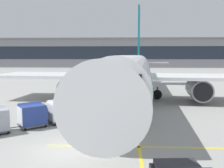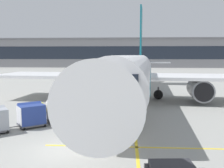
{
  "view_description": "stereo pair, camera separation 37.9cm",
  "coord_description": "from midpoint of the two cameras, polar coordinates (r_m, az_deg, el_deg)",
  "views": [
    {
      "loc": [
        3.48,
        -14.37,
        5.7
      ],
      "look_at": [
        2.35,
        10.35,
        2.84
      ],
      "focal_mm": 40.22,
      "sensor_mm": 36.0,
      "label": 1
    },
    {
      "loc": [
        3.86,
        -14.35,
        5.7
      ],
      "look_at": [
        2.35,
        10.35,
        2.84
      ],
      "focal_mm": 40.22,
      "sensor_mm": 36.0,
      "label": 2
    }
  ],
  "objects": [
    {
      "name": "belt_loader",
      "position": [
        24.54,
        -5.75,
        -4.82
      ],
      "size": [
        5.16,
        3.89,
        2.99
      ],
      "color": "#A3A8B2",
      "rests_on": "ground"
    },
    {
      "name": "ground_crew_wingwalker",
      "position": [
        20.59,
        -4.37,
        -6.64
      ],
      "size": [
        0.49,
        0.41,
        1.74
      ],
      "color": "#333847",
      "rests_on": "ground"
    },
    {
      "name": "ground_crew_by_loader",
      "position": [
        23.8,
        -8.62,
        -4.89
      ],
      "size": [
        0.53,
        0.38,
        1.74
      ],
      "color": "#333847",
      "rests_on": "ground"
    },
    {
      "name": "parked_airplane",
      "position": [
        31.78,
        4.59,
        2.72
      ],
      "size": [
        35.65,
        45.98,
        15.05
      ],
      "color": "white",
      "rests_on": "ground"
    },
    {
      "name": "safety_cone_engine_keepout",
      "position": [
        29.0,
        -13.19,
        -4.29
      ],
      "size": [
        0.57,
        0.57,
        0.65
      ],
      "color": "black",
      "rests_on": "ground"
    },
    {
      "name": "ground_plane",
      "position": [
        15.88,
        -11.29,
        -14.59
      ],
      "size": [
        600.0,
        600.0,
        0.0
      ],
      "primitive_type": "plane",
      "color": "gray"
    },
    {
      "name": "apron_guidance_line_lead_in",
      "position": [
        31.41,
        4.04,
        -3.88
      ],
      "size": [
        0.2,
        110.0,
        0.01
      ],
      "color": "yellow",
      "rests_on": "ground"
    },
    {
      "name": "baggage_cart_lead",
      "position": [
        21.92,
        -12.17,
        -5.95
      ],
      "size": [
        2.65,
        2.49,
        1.91
      ],
      "color": "#515156",
      "rests_on": "ground"
    },
    {
      "name": "safety_cone_wingtip",
      "position": [
        29.97,
        -9.41,
        -3.88
      ],
      "size": [
        0.55,
        0.55,
        0.63
      ],
      "color": "black",
      "rests_on": "ground"
    },
    {
      "name": "apron_guidance_line_stop_bar",
      "position": [
        16.19,
        6.24,
        -14.06
      ],
      "size": [
        12.0,
        0.2,
        0.01
      ],
      "color": "yellow",
      "rests_on": "ground"
    },
    {
      "name": "terminal_building",
      "position": [
        123.92,
        -3.96,
        7.04
      ],
      "size": [
        146.63,
        18.8,
        13.54
      ],
      "color": "gray",
      "rests_on": "ground"
    },
    {
      "name": "baggage_cart_second",
      "position": [
        21.11,
        -18.25,
        -6.62
      ],
      "size": [
        2.65,
        2.49,
        1.91
      ],
      "color": "#515156",
      "rests_on": "ground"
    },
    {
      "name": "ground_crew_marshaller",
      "position": [
        21.35,
        -12.01,
        -6.29
      ],
      "size": [
        0.44,
        0.43,
        1.74
      ],
      "color": "black",
      "rests_on": "ground"
    },
    {
      "name": "ground_crew_by_carts",
      "position": [
        22.04,
        -15.92,
        -5.99
      ],
      "size": [
        0.53,
        0.37,
        1.74
      ],
      "color": "#333847",
      "rests_on": "ground"
    }
  ]
}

